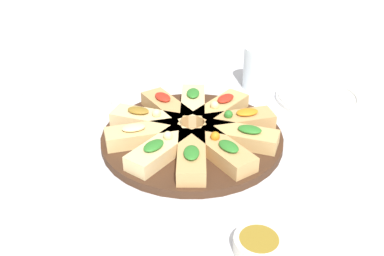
% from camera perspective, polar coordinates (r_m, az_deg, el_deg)
% --- Properties ---
extents(ground_plane, '(3.00, 3.00, 0.00)m').
position_cam_1_polar(ground_plane, '(0.95, 0.00, -1.68)').
color(ground_plane, silver).
extents(serving_board, '(0.38, 0.38, 0.02)m').
position_cam_1_polar(serving_board, '(0.95, 0.00, -1.24)').
color(serving_board, '#422819').
rests_on(serving_board, ground_plane).
extents(focaccia_slice_0, '(0.12, 0.16, 0.04)m').
position_cam_1_polar(focaccia_slice_0, '(0.85, -0.06, -3.54)').
color(focaccia_slice_0, tan).
rests_on(focaccia_slice_0, serving_board).
extents(focaccia_slice_1, '(0.16, 0.12, 0.05)m').
position_cam_1_polar(focaccia_slice_1, '(0.87, 3.86, -2.80)').
color(focaccia_slice_1, tan).
rests_on(focaccia_slice_1, serving_board).
extents(focaccia_slice_2, '(0.16, 0.08, 0.04)m').
position_cam_1_polar(focaccia_slice_2, '(0.91, 6.16, -1.02)').
color(focaccia_slice_2, tan).
rests_on(focaccia_slice_2, serving_board).
extents(focaccia_slice_3, '(0.15, 0.14, 0.05)m').
position_cam_1_polar(focaccia_slice_3, '(0.96, 5.93, 0.90)').
color(focaccia_slice_3, tan).
rests_on(focaccia_slice_3, serving_board).
extents(focaccia_slice_4, '(0.08, 0.16, 0.05)m').
position_cam_1_polar(focaccia_slice_4, '(1.01, 3.64, 2.44)').
color(focaccia_slice_4, tan).
rests_on(focaccia_slice_4, serving_board).
extents(focaccia_slice_5, '(0.12, 0.16, 0.04)m').
position_cam_1_polar(focaccia_slice_5, '(1.03, 0.12, 3.04)').
color(focaccia_slice_5, '#E5C689').
rests_on(focaccia_slice_5, serving_board).
extents(focaccia_slice_6, '(0.16, 0.12, 0.04)m').
position_cam_1_polar(focaccia_slice_6, '(1.01, -3.20, 2.59)').
color(focaccia_slice_6, tan).
rests_on(focaccia_slice_6, serving_board).
extents(focaccia_slice_7, '(0.16, 0.08, 0.05)m').
position_cam_1_polar(focaccia_slice_7, '(0.97, -5.77, 1.09)').
color(focaccia_slice_7, '#E5C689').
rests_on(focaccia_slice_7, serving_board).
extents(focaccia_slice_8, '(0.15, 0.14, 0.04)m').
position_cam_1_polar(focaccia_slice_8, '(0.92, -6.25, -0.82)').
color(focaccia_slice_8, '#DBB775').
rests_on(focaccia_slice_8, serving_board).
extents(focaccia_slice_9, '(0.07, 0.16, 0.05)m').
position_cam_1_polar(focaccia_slice_9, '(0.87, -4.03, -2.73)').
color(focaccia_slice_9, '#E5C689').
rests_on(focaccia_slice_9, serving_board).
extents(plate_left, '(0.24, 0.24, 0.02)m').
position_cam_1_polar(plate_left, '(1.15, -15.90, 3.63)').
color(plate_left, white).
rests_on(plate_left, ground_plane).
extents(plate_right, '(0.21, 0.21, 0.02)m').
position_cam_1_polar(plate_right, '(1.16, 15.68, 3.78)').
color(plate_right, white).
rests_on(plate_right, ground_plane).
extents(water_glass, '(0.06, 0.06, 0.11)m').
position_cam_1_polar(water_glass, '(1.17, 8.08, 7.56)').
color(water_glass, silver).
rests_on(water_glass, ground_plane).
extents(dipping_bowl, '(0.08, 0.08, 0.03)m').
position_cam_1_polar(dipping_bowl, '(0.71, 8.44, -14.40)').
color(dipping_bowl, silver).
rests_on(dipping_bowl, ground_plane).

